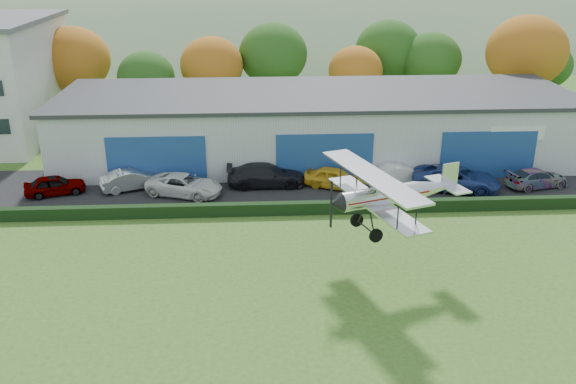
{
  "coord_description": "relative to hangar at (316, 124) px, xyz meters",
  "views": [
    {
      "loc": [
        -0.01,
        -20.06,
        15.99
      ],
      "look_at": [
        1.74,
        10.92,
        3.63
      ],
      "focal_mm": 38.52,
      "sensor_mm": 36.0,
      "label": 1
    }
  ],
  "objects": [
    {
      "name": "tree_belt",
      "position": [
        -4.15,
        12.64,
        2.95
      ],
      "size": [
        75.7,
        13.22,
        10.12
      ],
      "color": "#3D2614",
      "rests_on": "ground"
    },
    {
      "name": "car_6",
      "position": [
        9.04,
        -8.27,
        -1.77
      ],
      "size": [
        6.62,
        4.59,
        1.68
      ],
      "primitive_type": "imported",
      "rotation": [
        0.0,
        0.0,
        1.24
      ],
      "color": "navy",
      "rests_on": "apron"
    },
    {
      "name": "car_3",
      "position": [
        -4.25,
        -6.75,
        -1.8
      ],
      "size": [
        5.58,
        2.31,
        1.61
      ],
      "primitive_type": "imported",
      "rotation": [
        0.0,
        0.0,
        1.58
      ],
      "color": "black",
      "rests_on": "apron"
    },
    {
      "name": "car_0",
      "position": [
        -18.81,
        -7.61,
        -1.92
      ],
      "size": [
        4.32,
        2.76,
        1.37
      ],
      "primitive_type": "imported",
      "rotation": [
        0.0,
        0.0,
        1.88
      ],
      "color": "gray",
      "rests_on": "apron"
    },
    {
      "name": "car_2",
      "position": [
        -9.89,
        -8.2,
        -1.88
      ],
      "size": [
        5.71,
        4.0,
        1.45
      ],
      "primitive_type": "imported",
      "rotation": [
        0.0,
        0.0,
        1.23
      ],
      "color": "silver",
      "rests_on": "apron"
    },
    {
      "name": "car_5",
      "position": [
        5.48,
        -6.77,
        -1.91
      ],
      "size": [
        4.37,
        1.95,
        1.39
      ],
      "primitive_type": "imported",
      "rotation": [
        0.0,
        0.0,
        1.69
      ],
      "color": "silver",
      "rests_on": "apron"
    },
    {
      "name": "car_1",
      "position": [
        -13.67,
        -6.89,
        -1.88
      ],
      "size": [
        4.63,
        3.14,
        1.45
      ],
      "primitive_type": "imported",
      "rotation": [
        0.0,
        0.0,
        1.98
      ],
      "color": "silver",
      "rests_on": "apron"
    },
    {
      "name": "apron",
      "position": [
        -2.0,
        -6.98,
        -2.63
      ],
      "size": [
        48.0,
        9.0,
        0.05
      ],
      "primitive_type": "cube",
      "color": "black",
      "rests_on": "ground"
    },
    {
      "name": "hangar",
      "position": [
        0.0,
        0.0,
        0.0
      ],
      "size": [
        40.6,
        12.6,
        5.3
      ],
      "color": "#B2B7BC",
      "rests_on": "ground"
    },
    {
      "name": "car_7",
      "position": [
        14.96,
        -8.05,
        -1.95
      ],
      "size": [
        4.86,
        2.88,
        1.32
      ],
      "primitive_type": "imported",
      "rotation": [
        0.0,
        0.0,
        1.81
      ],
      "color": "gray",
      "rests_on": "apron"
    },
    {
      "name": "distant_hills",
      "position": [
        -9.38,
        112.02,
        -15.7
      ],
      "size": [
        430.0,
        196.0,
        56.0
      ],
      "color": "#4C6642",
      "rests_on": "ground"
    },
    {
      "name": "ground",
      "position": [
        -5.0,
        -27.98,
        -2.66
      ],
      "size": [
        300.0,
        300.0,
        0.0
      ],
      "primitive_type": "plane",
      "color": "#3B581C",
      "rests_on": "ground"
    },
    {
      "name": "car_4",
      "position": [
        0.6,
        -7.42,
        -1.87
      ],
      "size": [
        4.63,
        3.38,
        1.47
      ],
      "primitive_type": "imported",
      "rotation": [
        0.0,
        0.0,
        1.14
      ],
      "color": "gold",
      "rests_on": "apron"
    },
    {
      "name": "biplane",
      "position": [
        1.7,
        -19.82,
        1.92
      ],
      "size": [
        7.39,
        8.33,
        3.14
      ],
      "rotation": [
        0.0,
        0.0,
        0.33
      ],
      "color": "silver"
    },
    {
      "name": "hedge",
      "position": [
        -2.0,
        -11.78,
        -2.26
      ],
      "size": [
        46.0,
        0.6,
        0.8
      ],
      "primitive_type": "cube",
      "color": "black",
      "rests_on": "ground"
    }
  ]
}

